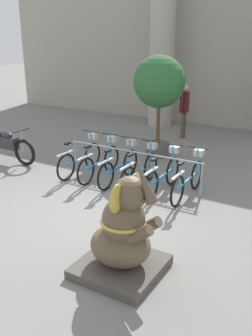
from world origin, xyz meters
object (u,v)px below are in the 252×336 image
(bicycle_3, at_px, (141,170))
(bicycle_4, at_px, (163,175))
(person_pedestrian, at_px, (184,106))
(bicycle_1, at_px, (100,162))
(bicycle_0, at_px, (81,158))
(bicycle_5, at_px, (188,179))
(elephant_statue, at_px, (123,235))
(potted_tree, at_px, (159,86))
(motorcycle, at_px, (5,144))
(bicycle_2, at_px, (120,166))

(bicycle_3, bearing_deg, bicycle_4, -0.30)
(bicycle_4, height_order, person_pedestrian, person_pedestrian)
(bicycle_1, bearing_deg, bicycle_3, -2.05)
(bicycle_0, distance_m, bicycle_1, 0.56)
(bicycle_0, distance_m, bicycle_5, 2.80)
(elephant_statue, relative_size, potted_tree, 0.64)
(bicycle_1, distance_m, motorcycle, 2.90)
(bicycle_3, relative_size, bicycle_4, 1.00)
(motorcycle, xyz_separation_m, potted_tree, (3.32, 2.53, 1.49))
(elephant_statue, bearing_deg, bicycle_4, 104.65)
(bicycle_1, relative_size, bicycle_2, 1.00)
(elephant_statue, relative_size, motorcycle, 0.82)
(bicycle_5, bearing_deg, potted_tree, 129.17)
(bicycle_1, xyz_separation_m, bicycle_2, (0.56, -0.02, 0.00))
(person_pedestrian, bearing_deg, bicycle_3, -79.52)
(bicycle_5, bearing_deg, person_pedestrian, 113.81)
(bicycle_1, bearing_deg, elephant_statue, -50.65)
(bicycle_2, height_order, motorcycle, bicycle_2)
(bicycle_0, relative_size, bicycle_5, 1.00)
(bicycle_2, bearing_deg, elephant_statue, -57.48)
(bicycle_2, xyz_separation_m, motorcycle, (-3.45, -0.28, 0.07))
(bicycle_2, bearing_deg, bicycle_1, 177.53)
(bicycle_4, relative_size, elephant_statue, 0.97)
(bicycle_1, xyz_separation_m, bicycle_4, (1.68, -0.04, 0.00))
(motorcycle, distance_m, person_pedestrian, 5.72)
(bicycle_2, bearing_deg, bicycle_5, 1.00)
(bicycle_1, xyz_separation_m, elephant_statue, (2.45, -2.99, 0.20))
(elephant_statue, xyz_separation_m, motorcycle, (-5.34, 2.69, -0.13))
(bicycle_1, distance_m, bicycle_3, 1.12)
(person_pedestrian, bearing_deg, motorcycle, -124.03)
(motorcycle, xyz_separation_m, person_pedestrian, (3.18, 4.71, 0.59))
(person_pedestrian, xyz_separation_m, potted_tree, (0.13, -2.18, 0.90))
(potted_tree, bearing_deg, bicycle_2, -86.68)
(bicycle_1, bearing_deg, person_pedestrian, 86.14)
(bicycle_1, relative_size, bicycle_3, 1.00)
(motorcycle, bearing_deg, bicycle_4, 3.22)
(bicycle_4, relative_size, motorcycle, 0.80)
(potted_tree, bearing_deg, bicycle_1, -100.92)
(bicycle_3, relative_size, potted_tree, 0.62)
(bicycle_1, bearing_deg, bicycle_4, -1.46)
(bicycle_0, distance_m, elephant_statue, 4.24)
(bicycle_4, xyz_separation_m, potted_tree, (-1.25, 2.27, 1.57))
(bicycle_3, relative_size, person_pedestrian, 0.98)
(bicycle_3, height_order, potted_tree, potted_tree)
(bicycle_0, xyz_separation_m, bicycle_1, (0.56, 0.02, 0.00))
(bicycle_4, xyz_separation_m, motorcycle, (-4.57, -0.26, 0.07))
(bicycle_0, bearing_deg, elephant_statue, -44.62)
(bicycle_0, xyz_separation_m, motorcycle, (-2.33, -0.28, 0.07))
(bicycle_3, distance_m, potted_tree, 2.84)
(bicycle_2, height_order, bicycle_3, same)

